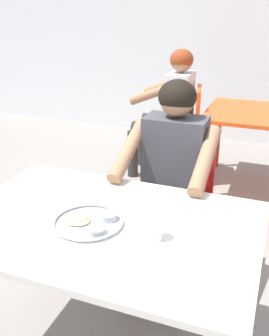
{
  "coord_description": "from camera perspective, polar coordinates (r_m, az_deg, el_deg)",
  "views": [
    {
      "loc": [
        0.59,
        -1.29,
        1.58
      ],
      "look_at": [
        -0.0,
        0.24,
        0.88
      ],
      "focal_mm": 41.93,
      "sensor_mm": 36.0,
      "label": 1
    }
  ],
  "objects": [
    {
      "name": "drinking_cup",
      "position": [
        1.52,
        2.98,
        -8.52
      ],
      "size": [
        0.07,
        0.07,
        0.1
      ],
      "color": "white",
      "rests_on": "table_foreground"
    },
    {
      "name": "thali_tray",
      "position": [
        1.64,
        -6.54,
        -7.8
      ],
      "size": [
        0.29,
        0.29,
        0.03
      ],
      "color": "#B7BABF",
      "rests_on": "table_foreground"
    },
    {
      "name": "patron_background",
      "position": [
        3.65,
        5.15,
        9.45
      ],
      "size": [
        0.56,
        0.5,
        1.19
      ],
      "color": "#2A2A2A",
      "rests_on": "ground"
    },
    {
      "name": "table_background_red",
      "position": [
        3.55,
        17.54,
        6.51
      ],
      "size": [
        0.88,
        0.84,
        0.7
      ],
      "color": "#E04C19",
      "rests_on": "ground"
    },
    {
      "name": "chair_red_left",
      "position": [
        3.65,
        7.23,
        5.81
      ],
      "size": [
        0.5,
        0.49,
        0.87
      ],
      "color": "#EE4C19",
      "rests_on": "ground"
    },
    {
      "name": "table_foreground",
      "position": [
        1.69,
        -4.2,
        -9.76
      ],
      "size": [
        1.27,
        0.85,
        0.73
      ],
      "color": "silver",
      "rests_on": "ground"
    },
    {
      "name": "chair_foreground",
      "position": [
        2.44,
        6.46,
        -2.77
      ],
      "size": [
        0.41,
        0.39,
        0.89
      ],
      "color": "red",
      "rests_on": "ground"
    },
    {
      "name": "diner_foreground",
      "position": [
        2.16,
        5.16,
        -0.33
      ],
      "size": [
        0.49,
        0.55,
        1.2
      ],
      "color": "#292929",
      "rests_on": "ground"
    }
  ]
}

